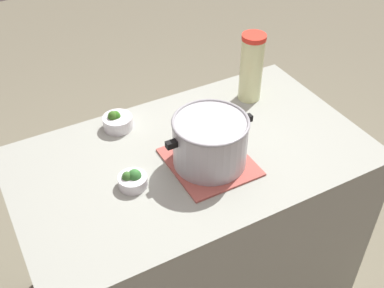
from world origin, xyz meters
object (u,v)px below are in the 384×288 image
broccoli_bowl_center (117,121)px  broccoli_bowl_front (133,180)px  lemonade_pitcher (251,67)px  cooking_pot (210,141)px

broccoli_bowl_center → broccoli_bowl_front: bearing=77.0°
lemonade_pitcher → broccoli_bowl_front: bearing=21.6°
broccoli_bowl_front → broccoli_bowl_center: bearing=-103.0°
cooking_pot → lemonade_pitcher: bearing=-142.0°
cooking_pot → lemonade_pitcher: (-0.37, -0.29, 0.05)m
cooking_pot → broccoli_bowl_center: cooking_pot is taller
lemonade_pitcher → broccoli_bowl_center: (0.59, -0.07, -0.12)m
lemonade_pitcher → broccoli_bowl_center: 0.60m
broccoli_bowl_front → cooking_pot: bearing=175.0°
broccoli_bowl_center → cooking_pot: bearing=120.9°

